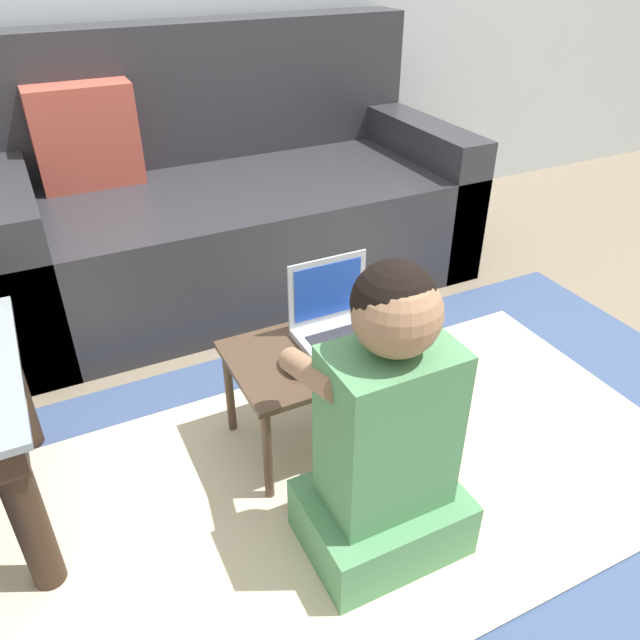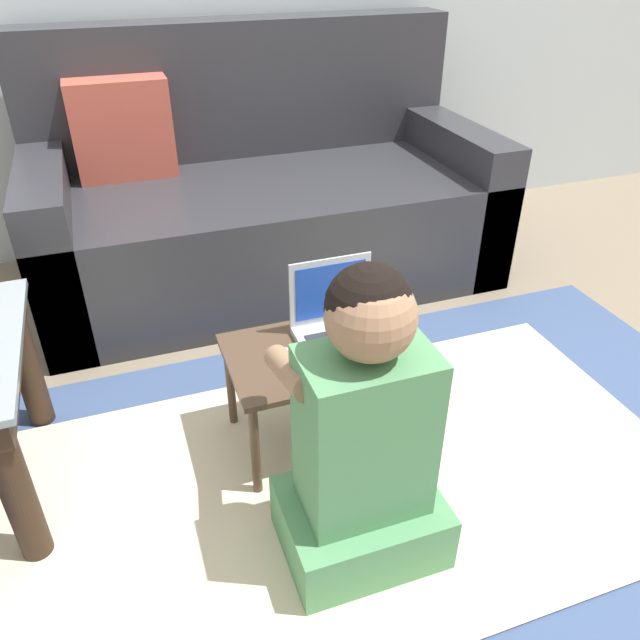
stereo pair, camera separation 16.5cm
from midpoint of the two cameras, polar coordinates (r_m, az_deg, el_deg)
name	(u,v)px [view 2 (the right image)]	position (r m, az deg, el deg)	size (l,w,h in m)	color
ground_plane	(338,453)	(1.79, 4.40, -12.18)	(16.00, 16.00, 0.00)	#7F705B
area_rug	(347,482)	(1.71, 5.36, -14.65)	(2.53, 1.38, 0.01)	#3D517A
couch	(261,199)	(2.57, -3.55, 10.96)	(1.75, 0.88, 0.95)	#2D2D33
laptop_desk	(323,361)	(1.66, 3.14, -3.89)	(0.51, 0.33, 0.31)	#4C3828
laptop	(340,329)	(1.66, 4.65, -0.89)	(0.23, 0.20, 0.21)	#B7BCC6
computer_mouse	(288,360)	(1.57, 0.02, -3.80)	(0.06, 0.10, 0.04)	silver
person_seated	(364,441)	(1.35, 7.57, -11.06)	(0.36, 0.36, 0.74)	#518E5B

